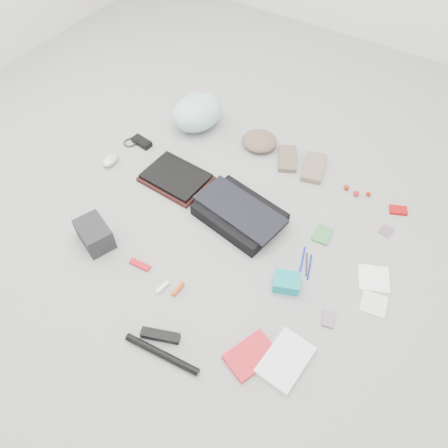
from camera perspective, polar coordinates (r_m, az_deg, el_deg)
The scene contains 33 objects.
ground_plane at distance 2.07m, azimuth 0.00°, elevation -0.86°, with size 4.00×4.00×0.00m, color gray.
messenger_bag at distance 2.09m, azimuth 2.04°, elevation 1.29°, with size 0.39×0.28×0.06m, color black.
bag_flap at distance 2.06m, azimuth 2.07°, elevation 1.97°, with size 0.43×0.20×0.01m, color black.
laptop_sleeve at distance 2.28m, azimuth -6.27°, elevation 5.87°, with size 0.33×0.25×0.02m, color #351311.
laptop at distance 2.27m, azimuth -6.32°, elevation 6.25°, with size 0.31×0.22×0.02m, color black.
bike_helmet at distance 2.55m, azimuth -3.53°, elevation 14.36°, with size 0.25×0.31×0.19m, color #B2EAE9.
beanie at distance 2.46m, azimuth 4.66°, elevation 10.76°, with size 0.20×0.19×0.07m, color brown.
mitten_left at distance 2.40m, azimuth 8.26°, elevation 8.43°, with size 0.09×0.19×0.03m, color brown.
mitten_right at distance 2.37m, azimuth 11.61°, elevation 7.25°, with size 0.11×0.21×0.03m, color #7F6F57.
power_brick at distance 2.52m, azimuth -10.68°, elevation 10.48°, with size 0.12×0.05×0.03m, color black.
cable_coil at distance 2.54m, azimuth -12.16°, elevation 10.37°, with size 0.08×0.08×0.01m, color black.
mouse at distance 2.44m, azimuth -14.65°, elevation 8.12°, with size 0.07×0.11×0.04m, color silver.
camera_bag at distance 2.07m, azimuth -16.55°, elevation -1.30°, with size 0.17×0.12×0.11m, color #252528.
multitool at distance 1.98m, azimuth -10.92°, elevation -5.25°, with size 0.10×0.03×0.02m, color red.
toiletry_tube_white at distance 1.90m, azimuth -8.07°, elevation -8.18°, with size 0.02×0.02×0.07m, color white.
toiletry_tube_orange at distance 1.89m, azimuth -6.03°, elevation -8.41°, with size 0.02×0.02×0.07m, color #D94714.
u_lock at distance 1.79m, azimuth -8.31°, elevation -14.23°, with size 0.16×0.04×0.03m, color black.
bike_pump at distance 1.76m, azimuth -8.13°, elevation -16.46°, with size 0.03×0.03×0.32m, color black.
book_red at distance 1.75m, azimuth 3.52°, elevation -16.77°, with size 0.13×0.19×0.02m, color red.
book_white at distance 1.76m, azimuth 8.04°, elevation -17.20°, with size 0.15×0.22×0.02m, color white.
notepad at distance 2.09m, azimuth 12.74°, elevation -1.35°, with size 0.08×0.10×0.01m, color #3B7E43.
pen_blue at distance 1.99m, azimuth 10.18°, elevation -4.78°, with size 0.01×0.01×0.16m, color #1421A4.
pen_black at distance 1.99m, azimuth 10.73°, elevation -5.14°, with size 0.01×0.01×0.12m, color black.
pen_navy at distance 1.98m, azimuth 11.12°, elevation -5.52°, with size 0.01×0.01×0.14m, color navy.
accordion_wallet at distance 1.89m, azimuth 8.16°, elevation -7.55°, with size 0.11×0.09×0.06m, color #089D9F.
card_deck at distance 1.87m, azimuth 13.42°, elevation -12.00°, with size 0.05×0.07×0.01m, color gray.
napkin_top at distance 2.02m, azimuth 19.00°, elevation -6.74°, with size 0.13×0.13×0.01m, color white.
napkin_bottom at distance 1.96m, azimuth 18.97°, elevation -9.84°, with size 0.10×0.10×0.01m, color silver.
lollipop_a at distance 2.31m, azimuth 15.70°, elevation 4.62°, with size 0.03×0.03×0.03m, color #A31F0E.
lollipop_b at distance 2.30m, azimuth 16.89°, elevation 3.85°, with size 0.03×0.03×0.03m, color #B21B1F.
lollipop_c at distance 2.32m, azimuth 18.34°, elevation 3.75°, with size 0.02×0.02×0.02m, color #B21A00.
altoids_tin at distance 2.30m, azimuth 21.80°, elevation 1.70°, with size 0.08×0.05×0.02m, color #AF0C0D.
stamp_sheet at distance 2.20m, azimuth 20.41°, elevation -0.84°, with size 0.05×0.07×0.00m, color slate.
Camera 1 is at (0.68, -1.06, 1.64)m, focal length 35.00 mm.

